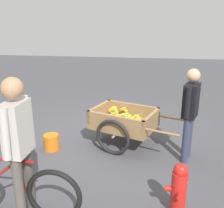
{
  "coord_description": "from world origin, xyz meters",
  "views": [
    {
      "loc": [
        -0.83,
        4.47,
        2.19
      ],
      "look_at": [
        -0.16,
        0.06,
        0.75
      ],
      "focal_mm": 40.87,
      "sensor_mm": 36.0,
      "label": 1
    }
  ],
  "objects": [
    {
      "name": "fruit_cart",
      "position": [
        -0.4,
        0.16,
        0.44
      ],
      "size": [
        1.81,
        1.27,
        0.73
      ],
      "color": "#937047",
      "rests_on": "ground"
    },
    {
      "name": "plastic_bucket",
      "position": [
        0.87,
        0.56,
        0.14
      ],
      "size": [
        0.27,
        0.27,
        0.28
      ],
      "primitive_type": "cylinder",
      "color": "orange",
      "rests_on": "ground"
    },
    {
      "name": "ground_plane",
      "position": [
        0.0,
        0.0,
        0.0
      ],
      "size": [
        24.0,
        24.0,
        0.0
      ],
      "primitive_type": "plane",
      "color": "#47474C"
    },
    {
      "name": "fire_hydrant",
      "position": [
        -1.22,
        1.87,
        0.33
      ],
      "size": [
        0.25,
        0.25,
        0.67
      ],
      "color": "red",
      "rests_on": "ground"
    },
    {
      "name": "cyclist_person",
      "position": [
        0.53,
        2.18,
        1.01
      ],
      "size": [
        0.22,
        0.54,
        1.67
      ],
      "color": "#4C4742",
      "rests_on": "ground"
    },
    {
      "name": "vendor_person",
      "position": [
        -1.48,
        0.54,
        0.9
      ],
      "size": [
        0.3,
        0.5,
        1.52
      ],
      "color": "#333851",
      "rests_on": "ground"
    },
    {
      "name": "bicycle",
      "position": [
        0.68,
        2.18,
        0.35
      ],
      "size": [
        1.66,
        0.46,
        0.85
      ],
      "color": "black",
      "rests_on": "ground"
    }
  ]
}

